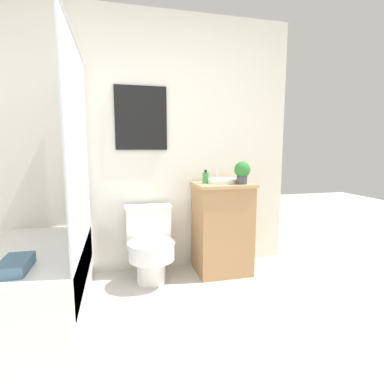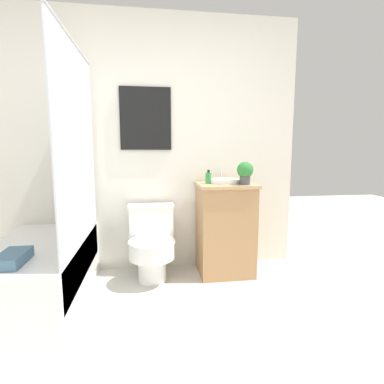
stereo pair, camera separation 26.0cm
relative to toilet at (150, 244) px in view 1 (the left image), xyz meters
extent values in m
cube|color=silver|center=(-0.12, 0.30, 0.91)|extent=(3.21, 0.05, 2.50)
cube|color=black|center=(-0.03, 0.26, 1.16)|extent=(0.49, 0.02, 0.59)
cube|color=silver|center=(-0.03, 0.26, 1.16)|extent=(0.46, 0.01, 0.56)
cube|color=white|center=(-0.88, -0.38, -0.09)|extent=(0.70, 1.31, 0.49)
cube|color=silver|center=(-0.54, -0.38, 0.74)|extent=(0.01, 1.20, 1.74)
cylinder|color=#B7B7BC|center=(-0.54, -0.38, 1.63)|extent=(0.02, 1.20, 0.02)
cube|color=slate|center=(-0.88, -0.77, 0.19)|extent=(0.16, 0.29, 0.07)
cylinder|color=white|center=(0.00, -0.06, -0.22)|extent=(0.26, 0.26, 0.24)
cylinder|color=white|center=(0.00, -0.11, -0.03)|extent=(0.41, 0.41, 0.14)
cylinder|color=white|center=(0.00, -0.11, 0.05)|extent=(0.42, 0.42, 0.02)
cube|color=white|center=(0.00, 0.14, 0.13)|extent=(0.42, 0.17, 0.38)
cube|color=white|center=(0.00, 0.14, 0.33)|extent=(0.44, 0.18, 0.02)
cube|color=#AD7F51|center=(0.71, 0.03, 0.09)|extent=(0.51, 0.44, 0.86)
cube|color=tan|center=(0.71, 0.03, 0.53)|extent=(0.54, 0.47, 0.03)
cylinder|color=white|center=(0.71, 0.05, 0.57)|extent=(0.30, 0.30, 0.04)
cylinder|color=silver|center=(0.71, 0.22, 0.61)|extent=(0.02, 0.02, 0.13)
cylinder|color=green|center=(0.55, 0.05, 0.60)|extent=(0.06, 0.06, 0.10)
cylinder|color=black|center=(0.55, 0.05, 0.66)|extent=(0.02, 0.02, 0.02)
cylinder|color=#4C4C51|center=(0.86, -0.09, 0.58)|extent=(0.10, 0.10, 0.08)
sphere|color=#2D7A33|center=(0.86, -0.09, 0.68)|extent=(0.15, 0.15, 0.15)
camera|label=1|loc=(-0.27, -2.67, 0.87)|focal=28.00mm
camera|label=2|loc=(-0.01, -2.72, 0.87)|focal=28.00mm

